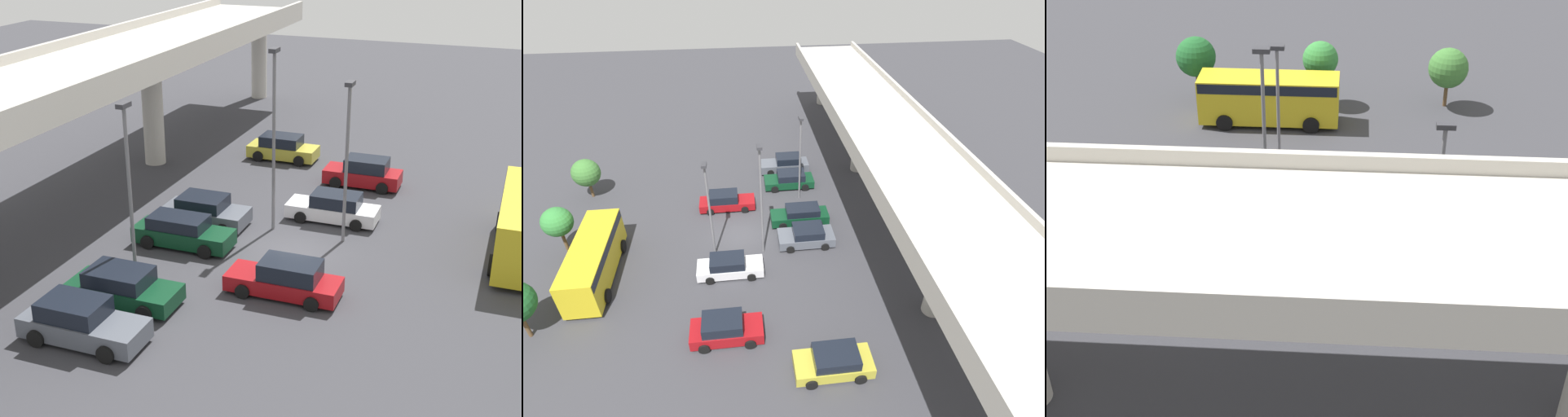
% 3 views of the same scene
% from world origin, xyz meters
% --- Properties ---
extents(ground_plane, '(119.70, 119.70, 0.00)m').
position_xyz_m(ground_plane, '(0.00, 0.00, 0.00)').
color(ground_plane, '#38383D').
extents(highway_overpass, '(57.16, 7.47, 8.14)m').
position_xyz_m(highway_overpass, '(0.00, 12.15, 6.78)').
color(highway_overpass, '#BCB7AD').
rests_on(highway_overpass, ground_plane).
extents(parked_car_0, '(2.16, 4.77, 1.67)m').
position_xyz_m(parked_car_0, '(-9.95, 4.87, 0.78)').
color(parked_car_0, '#515660').
rests_on(parked_car_0, ground_plane).
extents(parked_car_1, '(2.19, 4.63, 1.51)m').
position_xyz_m(parked_car_1, '(-6.95, 4.89, 0.72)').
color(parked_car_1, '#0C381E').
rests_on(parked_car_1, ground_plane).
extents(parked_car_2, '(2.01, 4.81, 1.58)m').
position_xyz_m(parked_car_2, '(-3.99, -1.11, 0.73)').
color(parked_car_2, maroon).
rests_on(parked_car_2, ground_plane).
extents(parked_car_3, '(1.99, 4.80, 1.52)m').
position_xyz_m(parked_car_3, '(-1.18, 5.05, 0.73)').
color(parked_car_3, '#0C381E').
rests_on(parked_car_3, ground_plane).
extents(parked_car_4, '(2.26, 4.36, 1.51)m').
position_xyz_m(parked_car_4, '(1.58, 5.13, 0.72)').
color(parked_car_4, '#515660').
rests_on(parked_car_4, ground_plane).
extents(parked_car_5, '(2.00, 4.69, 1.50)m').
position_xyz_m(parked_car_5, '(4.31, -0.90, 0.70)').
color(parked_car_5, silver).
rests_on(parked_car_5, ground_plane).
extents(parked_car_6, '(2.08, 4.38, 1.71)m').
position_xyz_m(parked_car_6, '(9.86, -1.19, 0.80)').
color(parked_car_6, maroon).
rests_on(parked_car_6, ground_plane).
extents(parked_car_7, '(2.13, 4.41, 1.59)m').
position_xyz_m(parked_car_7, '(12.81, 4.81, 0.76)').
color(parked_car_7, gold).
rests_on(parked_car_7, ground_plane).
extents(shuttle_bus, '(8.25, 2.69, 2.95)m').
position_xyz_m(shuttle_bus, '(3.43, -10.24, 1.76)').
color(shuttle_bus, gold).
rests_on(shuttle_bus, ground_plane).
extents(lamp_post_near_aisle, '(0.70, 0.35, 7.87)m').
position_xyz_m(lamp_post_near_aisle, '(2.02, -2.02, 4.62)').
color(lamp_post_near_aisle, slate).
rests_on(lamp_post_near_aisle, ground_plane).
extents(lamp_post_mid_lot, '(0.70, 0.35, 7.85)m').
position_xyz_m(lamp_post_mid_lot, '(-4.86, 5.51, 4.61)').
color(lamp_post_mid_lot, slate).
rests_on(lamp_post_mid_lot, ground_plane).
extents(lamp_post_by_overpass, '(0.70, 0.35, 9.09)m').
position_xyz_m(lamp_post_by_overpass, '(2.23, 1.66, 5.25)').
color(lamp_post_by_overpass, slate).
rests_on(lamp_post_by_overpass, ground_plane).
extents(tree_front_left, '(2.47, 2.47, 3.75)m').
position_xyz_m(tree_front_left, '(-7.33, -13.38, 2.51)').
color(tree_front_left, brown).
rests_on(tree_front_left, ground_plane).
extents(tree_front_centre, '(2.21, 2.21, 4.07)m').
position_xyz_m(tree_front_centre, '(0.55, -13.19, 2.94)').
color(tree_front_centre, brown).
rests_on(tree_front_centre, ground_plane).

